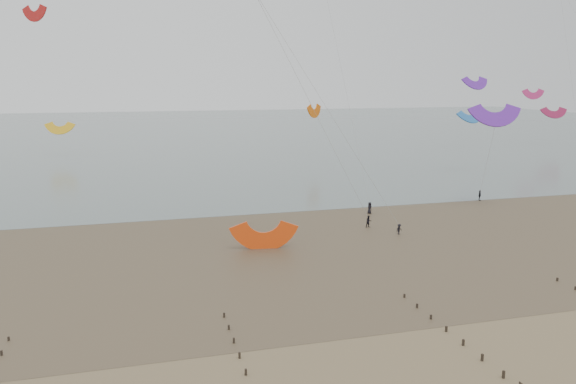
% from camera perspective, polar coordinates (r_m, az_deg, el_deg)
% --- Properties ---
extents(ground, '(500.00, 500.00, 0.00)m').
position_cam_1_polar(ground, '(46.49, 14.02, -16.26)').
color(ground, brown).
rests_on(ground, ground).
extents(sea_and_shore, '(500.00, 665.00, 0.03)m').
position_cam_1_polar(sea_and_shore, '(75.15, -1.55, -5.06)').
color(sea_and_shore, '#475654').
rests_on(sea_and_shore, ground).
extents(kitesurfers, '(160.02, 24.15, 1.89)m').
position_cam_1_polar(kitesurfers, '(98.06, 14.52, -0.98)').
color(kitesurfers, black).
rests_on(kitesurfers, ground).
extents(grounded_kite, '(7.94, 6.57, 3.99)m').
position_cam_1_polar(grounded_kite, '(72.12, -2.44, -5.79)').
color(grounded_kite, '#FB480F').
rests_on(grounded_kite, ground).
extents(kites_airborne, '(240.07, 109.65, 38.45)m').
position_cam_1_polar(kites_airborne, '(128.93, -3.95, 11.43)').
color(kites_airborne, yellow).
rests_on(kites_airborne, ground).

